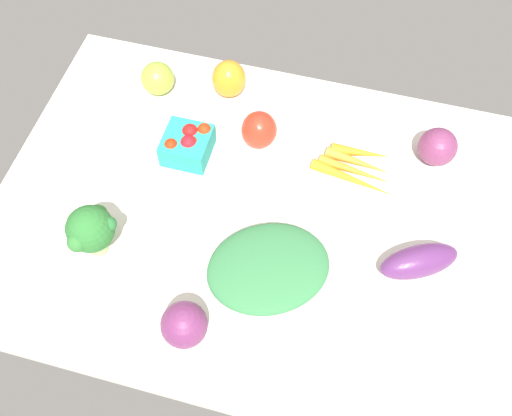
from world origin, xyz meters
TOP-DOWN VIEW (x-y plane):
  - tablecloth at (0.00, 0.00)cm, footprint 104.00×76.00cm
  - red_onion_center at (-32.29, -22.44)cm, footprint 7.95×7.95cm
  - leafy_greens_clump at (-5.51, 11.91)cm, footprint 29.04×27.44cm
  - broccoli_head at (26.86, 15.20)cm, footprint 9.13×10.36cm
  - eggplant at (-31.93, 3.91)cm, footprint 16.04×12.65cm
  - heirloom_tomato_green at (29.31, -25.63)cm, footprint 7.37×7.37cm
  - bell_pepper_red at (3.92, -17.21)cm, footprint 10.42×10.42cm
  - red_onion_near_basket at (5.52, 26.88)cm, footprint 8.21×8.21cm
  - carrot_bunch at (-17.25, -15.37)cm, footprint 17.95×11.62cm
  - berry_basket at (17.41, -10.61)cm, footprint 9.43×9.43cm
  - bell_pepper_orange at (13.90, -29.05)cm, footprint 10.56×10.56cm

SIDE VIEW (x-z plane):
  - tablecloth at x=0.00cm, z-range 0.00..2.00cm
  - carrot_bunch at x=-17.25cm, z-range 1.91..4.49cm
  - leafy_greens_clump at x=-5.51cm, z-range 2.00..6.44cm
  - eggplant at x=-31.93cm, z-range 2.00..8.09cm
  - berry_basket at x=17.41cm, z-range 1.88..8.49cm
  - heirloom_tomato_green at x=29.31cm, z-range 2.00..9.37cm
  - red_onion_center at x=-32.29cm, z-range 2.00..9.95cm
  - red_onion_near_basket at x=5.52cm, z-range 2.00..10.21cm
  - bell_pepper_red at x=3.92cm, z-range 2.00..10.23cm
  - bell_pepper_orange at x=13.90cm, z-range 2.00..10.61cm
  - broccoli_head at x=26.86cm, z-range 3.24..15.17cm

